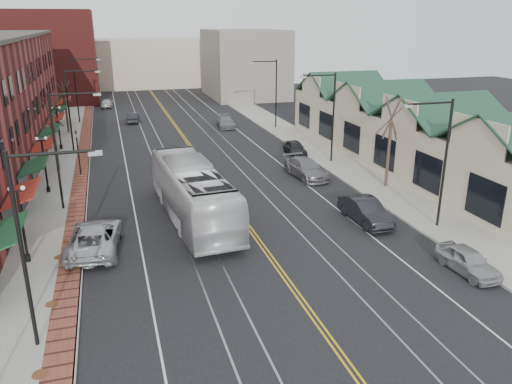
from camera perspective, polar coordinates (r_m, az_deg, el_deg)
ground at (r=23.90m, az=5.46°, el=-12.56°), size 160.00×160.00×0.00m
sidewalk_left at (r=40.92m, az=-21.49°, el=0.02°), size 4.00×120.00×0.15m
sidewalk_right at (r=45.32m, az=10.20°, el=2.85°), size 4.00×120.00×0.15m
building_right at (r=47.73m, az=16.85°, el=5.91°), size 8.00×36.00×4.60m
backdrop_left at (r=89.31m, az=-22.46°, el=14.15°), size 14.00×18.00×14.00m
backdrop_mid at (r=104.38m, az=-12.57°, el=14.23°), size 22.00×14.00×9.00m
backdrop_right at (r=87.13m, az=-1.32°, el=14.45°), size 12.00×16.00×11.00m
streetlight_l_0 at (r=20.45m, az=-24.23°, el=-4.13°), size 3.33×0.25×8.00m
streetlight_l_1 at (r=35.71m, az=-21.34°, el=5.68°), size 3.33×0.25×8.00m
streetlight_l_2 at (r=51.42m, az=-20.19°, el=9.56°), size 3.33×0.25×8.00m
streetlight_l_3 at (r=67.27m, az=-19.56°, el=11.62°), size 3.33×0.25×8.00m
streetlight_r_0 at (r=32.07m, az=20.30°, el=4.40°), size 3.33×0.25×8.00m
streetlight_r_1 at (r=45.58m, az=8.35°, el=9.43°), size 3.33×0.25×8.00m
streetlight_r_2 at (r=60.32m, az=1.91°, el=11.94°), size 3.33×0.25×8.00m
lamppost_l_1 at (r=29.10m, az=-25.12°, el=-3.55°), size 0.84×0.28×4.27m
lamppost_l_2 at (r=40.42m, az=-22.97°, el=2.77°), size 0.84×0.28×4.27m
lamppost_l_3 at (r=53.99m, az=-21.61°, el=6.74°), size 0.84×0.28×4.27m
tree_left_near at (r=45.90m, az=-22.12°, el=6.38°), size 1.78×1.37×6.48m
tree_left_far at (r=61.64m, az=-20.94°, el=9.22°), size 1.66×1.28×6.02m
tree_right_mid at (r=39.59m, az=15.01°, el=5.65°), size 1.90×1.46×6.93m
manhole_near at (r=21.08m, az=-23.43°, el=-18.57°), size 0.60×0.60×0.02m
manhole_mid at (r=25.24m, az=-22.29°, el=-11.77°), size 0.60×0.60×0.02m
manhole_far at (r=29.66m, az=-21.51°, el=-6.94°), size 0.60×0.60×0.02m
traffic_signal at (r=44.05m, az=-19.68°, el=4.62°), size 0.18×0.15×3.80m
transit_bus at (r=32.77m, az=-7.24°, el=-0.03°), size 4.04×13.53×3.72m
parked_suv at (r=29.83m, az=-17.95°, el=-4.97°), size 3.38×6.16×1.64m
parked_car_a at (r=28.36m, az=23.04°, el=-7.23°), size 1.73×3.94×1.32m
parked_car_b at (r=33.09m, az=12.40°, el=-2.12°), size 1.81×4.83×1.58m
parked_car_c at (r=41.88m, az=5.72°, el=2.70°), size 2.70×5.50×1.54m
parked_car_d at (r=49.05m, az=4.49°, el=5.06°), size 1.83×4.05×1.35m
distant_car_left at (r=66.62m, az=-13.86°, el=8.26°), size 1.83×4.00×1.27m
distant_car_right at (r=61.83m, az=-3.49°, el=8.01°), size 2.28×4.83×1.36m
distant_car_far at (r=79.45m, az=-16.67°, el=9.72°), size 2.07×4.17×1.36m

